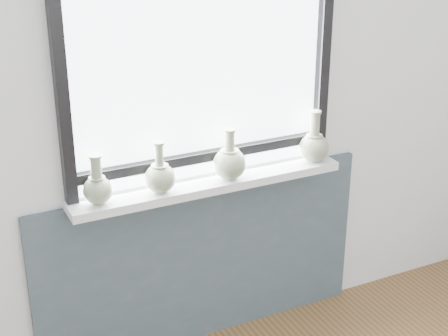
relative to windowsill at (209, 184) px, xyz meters
name	(u,v)px	position (x,y,z in m)	size (l,w,h in m)	color
back_wall	(199,91)	(0.00, 0.10, 0.42)	(3.60, 0.02, 2.60)	silver
apron_panel	(204,261)	(0.00, 0.07, -0.45)	(1.70, 0.03, 0.86)	#424F57
windowsill	(209,184)	(0.00, 0.00, 0.00)	(1.32, 0.18, 0.04)	silver
window	(202,62)	(0.00, 0.06, 0.56)	(1.30, 0.06, 1.05)	black
vase_a	(98,187)	(-0.53, -0.01, 0.09)	(0.13, 0.13, 0.22)	gray
vase_b	(160,176)	(-0.25, -0.02, 0.09)	(0.14, 0.14, 0.23)	gray
vase_c	(230,162)	(0.10, -0.02, 0.10)	(0.16, 0.16, 0.24)	gray
vase_d	(314,145)	(0.56, -0.01, 0.10)	(0.15, 0.15, 0.26)	gray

